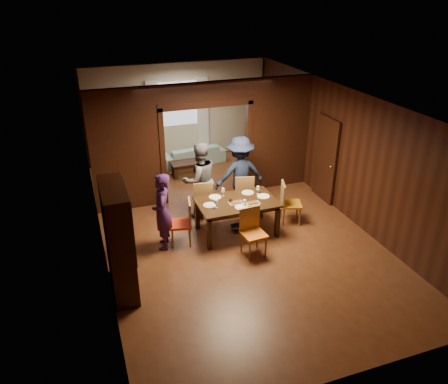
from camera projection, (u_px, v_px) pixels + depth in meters
name	position (u px, v px, depth m)	size (l,w,h in m)	color
floor	(228.00, 225.00, 9.87)	(9.00, 9.00, 0.00)	#562D18
ceiling	(229.00, 98.00, 8.61)	(5.50, 9.00, 0.02)	silver
room_walls	(203.00, 136.00, 10.82)	(5.52, 9.01, 2.90)	black
person_purple	(162.00, 212.00, 8.73)	(0.59, 0.39, 1.62)	#3B1C53
person_grey	(200.00, 180.00, 9.92)	(0.87, 0.68, 1.79)	slate
person_navy	(240.00, 174.00, 10.18)	(1.18, 0.68, 1.82)	#161E37
sofa	(192.00, 155.00, 13.09)	(1.90, 0.74, 0.56)	#96C3C5
serving_bowl	(237.00, 197.00, 9.36)	(0.29, 0.29, 0.07)	black
dining_table	(237.00, 217.00, 9.43)	(1.68, 1.04, 0.76)	black
coffee_table	(186.00, 169.00, 12.31)	(0.80, 0.50, 0.40)	black
chair_left	(180.00, 223.00, 8.99)	(0.44, 0.44, 0.97)	red
chair_right	(291.00, 203.00, 9.79)	(0.44, 0.44, 0.97)	#C57612
chair_far_l	(202.00, 199.00, 9.97)	(0.44, 0.44, 0.97)	orange
chair_far_r	(243.00, 192.00, 10.28)	(0.44, 0.44, 0.97)	#C66212
chair_near	(254.00, 233.00, 8.62)	(0.44, 0.44, 0.97)	orange
hutch	(119.00, 241.00, 7.41)	(0.40, 1.20, 2.00)	black
door_right	(326.00, 159.00, 10.64)	(0.06, 0.90, 2.10)	black
window_far	(178.00, 104.00, 12.90)	(1.20, 0.03, 1.30)	silver
curtain_left	(154.00, 121.00, 12.84)	(0.35, 0.06, 2.40)	white
curtain_right	(203.00, 117.00, 13.29)	(0.35, 0.06, 2.40)	white
plate_left	(210.00, 205.00, 9.09)	(0.27, 0.27, 0.01)	silver
plate_far_l	(215.00, 197.00, 9.43)	(0.27, 0.27, 0.01)	white
plate_far_r	(248.00, 193.00, 9.62)	(0.27, 0.27, 0.01)	silver
plate_right	(263.00, 196.00, 9.46)	(0.27, 0.27, 0.01)	white
plate_near	(241.00, 207.00, 9.01)	(0.27, 0.27, 0.01)	silver
platter_a	(236.00, 202.00, 9.17)	(0.30, 0.20, 0.04)	gray
platter_b	(253.00, 203.00, 9.15)	(0.30, 0.20, 0.04)	gray
wineglass_left	(216.00, 204.00, 8.95)	(0.08, 0.08, 0.18)	white
wineglass_far	(223.00, 192.00, 9.46)	(0.08, 0.08, 0.18)	silver
wineglass_right	(258.00, 190.00, 9.55)	(0.08, 0.08, 0.18)	silver
tumbler	(244.00, 203.00, 9.04)	(0.07, 0.07, 0.14)	silver
condiment_jar	(231.00, 200.00, 9.19)	(0.08, 0.08, 0.11)	#481D10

